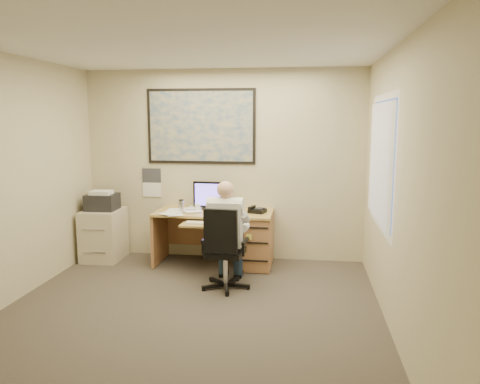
# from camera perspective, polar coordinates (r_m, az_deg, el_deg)

# --- Properties ---
(room_shell) EXTENTS (4.00, 4.50, 2.70)m
(room_shell) POSITION_cam_1_polar(r_m,az_deg,el_deg) (4.52, -7.07, 0.50)
(room_shell) COLOR #3D362F
(room_shell) RESTS_ON ground
(desk) EXTENTS (1.60, 0.97, 1.13)m
(desk) POSITION_cam_1_polar(r_m,az_deg,el_deg) (6.47, -0.23, -5.09)
(desk) COLOR tan
(desk) RESTS_ON ground
(world_map) EXTENTS (1.56, 0.03, 1.06)m
(world_map) POSITION_cam_1_polar(r_m,az_deg,el_deg) (6.71, -4.79, 7.97)
(world_map) COLOR #1E4C93
(world_map) RESTS_ON room_shell
(wall_calendar) EXTENTS (0.28, 0.01, 0.42)m
(wall_calendar) POSITION_cam_1_polar(r_m,az_deg,el_deg) (6.98, -10.70, 1.13)
(wall_calendar) COLOR white
(wall_calendar) RESTS_ON room_shell
(window_blinds) EXTENTS (0.06, 1.40, 1.30)m
(window_blinds) POSITION_cam_1_polar(r_m,az_deg,el_deg) (5.20, 16.87, 3.50)
(window_blinds) COLOR white
(window_blinds) RESTS_ON room_shell
(filing_cabinet) EXTENTS (0.53, 0.63, 1.00)m
(filing_cabinet) POSITION_cam_1_polar(r_m,az_deg,el_deg) (7.01, -16.30, -4.45)
(filing_cabinet) COLOR beige
(filing_cabinet) RESTS_ON ground
(office_chair) EXTENTS (0.64, 0.64, 1.00)m
(office_chair) POSITION_cam_1_polar(r_m,az_deg,el_deg) (5.60, -1.83, -8.92)
(office_chair) COLOR black
(office_chair) RESTS_ON ground
(person) EXTENTS (0.54, 0.78, 1.29)m
(person) POSITION_cam_1_polar(r_m,az_deg,el_deg) (5.58, -1.75, -5.23)
(person) COLOR white
(person) RESTS_ON office_chair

